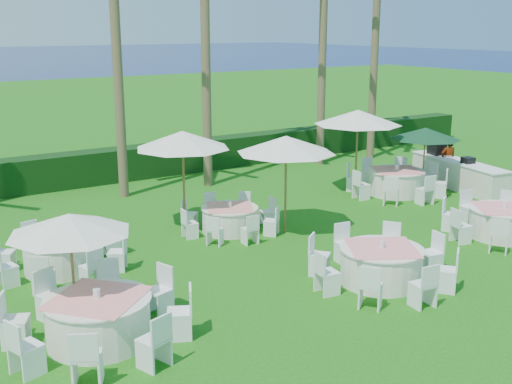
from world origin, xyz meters
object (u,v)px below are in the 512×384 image
Objects in this scene: banquet_table_f at (396,181)px; banquet_table_e at (230,218)px; umbrella_d at (358,117)px; umbrella_green at (426,133)px; banquet_table_b at (381,264)px; umbrella_c at (183,140)px; banquet_table_c at (503,222)px; banquet_table_a at (98,318)px; buffet_table at (458,173)px; umbrella_b at (286,145)px; banquet_table_d at (61,254)px; umbrella_a at (69,224)px; staff_person at (448,161)px.

banquet_table_e is at bearing -176.25° from banquet_table_f.
umbrella_d is 2.41m from umbrella_green.
umbrella_c reaches higher than banquet_table_b.
banquet_table_c is at bearing -111.57° from umbrella_green.
umbrella_green reaches higher than banquet_table_a.
banquet_table_c is at bearing -37.68° from umbrella_c.
umbrella_d reaches higher than banquet_table_f.
umbrella_b is at bearing -174.28° from buffet_table.
banquet_table_d is 3.47m from umbrella_a.
umbrella_b is (0.29, 4.12, 2.06)m from banquet_table_b.
banquet_table_f is at bearing 19.70° from staff_person.
banquet_table_c is 5.01m from banquet_table_f.
umbrella_b reaches higher than banquet_table_a.
umbrella_a is 0.83× the size of umbrella_c.
buffet_table reaches higher than banquet_table_e.
staff_person is (14.42, 0.95, 0.43)m from banquet_table_d.
staff_person is at bearing 54.86° from banquet_table_c.
banquet_table_d reaches higher than banquet_table_e.
umbrella_d reaches higher than umbrella_green.
umbrella_c is at bearing 176.67° from banquet_table_f.
umbrella_b is 0.93× the size of umbrella_d.
umbrella_c is (-2.20, 1.83, 0.07)m from umbrella_b.
umbrella_d is (4.88, 6.38, 2.19)m from banquet_table_b.
umbrella_c reaches higher than staff_person.
banquet_table_f is (5.93, 5.50, 0.01)m from banquet_table_b.
banquet_table_f reaches higher than banquet_table_c.
umbrella_c is at bearing 15.62° from staff_person.
umbrella_d is 4.21m from staff_person.
umbrella_c is at bearing 142.32° from banquet_table_c.
umbrella_c is at bearing 174.33° from buffet_table.
banquet_table_a is 13.10m from banquet_table_f.
umbrella_b is (1.25, -0.93, 2.12)m from banquet_table_e.
banquet_table_b is (6.28, -0.76, -0.02)m from banquet_table_a.
banquet_table_d is 6.47m from umbrella_b.
banquet_table_b is 0.98× the size of banquet_table_f.
staff_person is at bearing 3.76° from banquet_table_d.
umbrella_a is at bearing -148.16° from banquet_table_e.
umbrella_a is 15.59m from staff_person.
staff_person is (8.61, 5.60, 0.40)m from banquet_table_b.
banquet_table_f is at bearing -3.33° from umbrella_c.
banquet_table_f is 1.20× the size of umbrella_c.
umbrella_green is (12.71, 0.54, 1.65)m from banquet_table_d.
banquet_table_f is at bearing 167.02° from buffet_table.
staff_person is at bearing 33.03° from banquet_table_b.
banquet_table_d is at bearing 175.04° from umbrella_b.
umbrella_b is at bearing 20.20° from umbrella_a.
umbrella_c reaches higher than umbrella_green.
umbrella_green is at bearing -17.54° from banquet_table_f.
banquet_table_b is at bearing -6.89° from banquet_table_a.
umbrella_a reaches higher than banquet_table_a.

